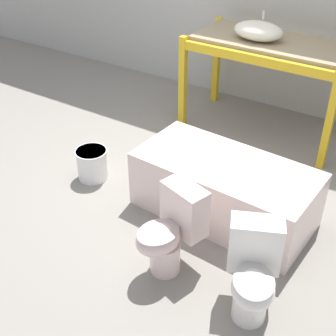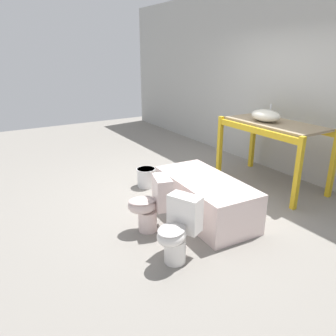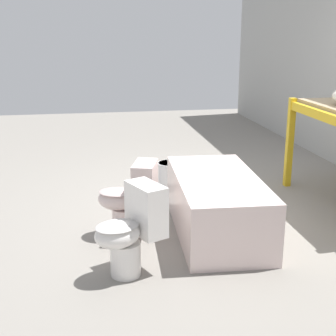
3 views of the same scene
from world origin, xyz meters
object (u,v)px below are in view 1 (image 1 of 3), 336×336
Objects in this scene: toilet_far at (171,230)px; bucket_white at (92,163)px; sink_basin at (258,31)px; bathtub_main at (225,186)px; toilet_near at (253,273)px.

bucket_white is at bearing 171.98° from toilet_far.
toilet_far is 1.39m from bucket_white.
bucket_white is (-0.85, -1.66, -0.96)m from sink_basin.
bucket_white is at bearing -117.17° from sink_basin.
sink_basin is 1.75m from bathtub_main.
toilet_far reaches higher than bucket_white.
bucket_white is at bearing 137.34° from toilet_near.
sink_basin is 2.10m from bucket_white.
bathtub_main is at bearing 102.81° from toilet_near.
sink_basin reaches higher than toilet_near.
toilet_near is 2.02m from bucket_white.
bucket_white is (-1.91, 0.64, -0.19)m from toilet_near.
bucket_white is (-1.29, -0.18, -0.14)m from bathtub_main.
toilet_near is 1.00× the size of toilet_far.
bathtub_main is 1.31m from bucket_white.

